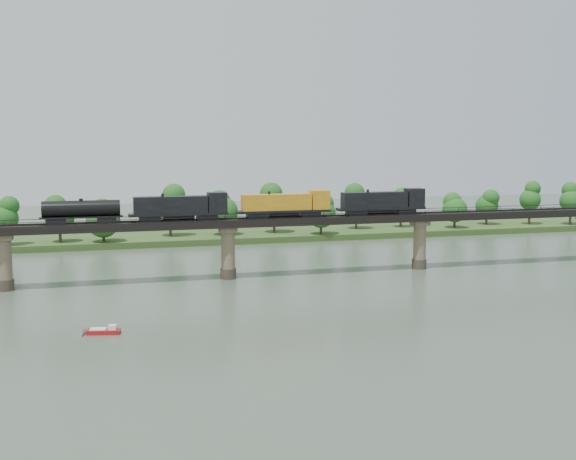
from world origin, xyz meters
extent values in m
plane|color=#39493A|center=(0.00, 0.00, 0.00)|extent=(400.00, 400.00, 0.00)
cube|color=#2D481C|center=(0.00, 85.00, 0.80)|extent=(300.00, 24.00, 1.60)
cylinder|color=#473A2D|center=(-40.00, 30.00, 1.00)|extent=(3.00, 3.00, 2.00)
cylinder|color=#847256|center=(-40.00, 30.00, 5.50)|extent=(2.60, 2.60, 9.00)
cube|color=#847256|center=(-40.00, 30.00, 9.50)|extent=(3.20, 3.20, 1.00)
cylinder|color=#473A2D|center=(0.00, 30.00, 1.00)|extent=(3.00, 3.00, 2.00)
cylinder|color=#847256|center=(0.00, 30.00, 5.50)|extent=(2.60, 2.60, 9.00)
cube|color=#847256|center=(0.00, 30.00, 9.50)|extent=(3.20, 3.20, 1.00)
cylinder|color=#473A2D|center=(40.00, 30.00, 1.00)|extent=(3.00, 3.00, 2.00)
cylinder|color=#847256|center=(40.00, 30.00, 5.50)|extent=(2.60, 2.60, 9.00)
cube|color=#847256|center=(40.00, 30.00, 9.50)|extent=(3.20, 3.20, 1.00)
cube|color=black|center=(0.00, 30.00, 10.75)|extent=(220.00, 5.00, 1.50)
cube|color=black|center=(0.00, 29.25, 11.58)|extent=(220.00, 0.12, 0.16)
cube|color=black|center=(0.00, 30.75, 11.58)|extent=(220.00, 0.12, 0.16)
cube|color=black|center=(0.00, 27.60, 12.20)|extent=(220.00, 0.10, 0.10)
cube|color=black|center=(0.00, 32.40, 12.20)|extent=(220.00, 0.10, 0.10)
cube|color=black|center=(0.00, 27.60, 11.85)|extent=(0.08, 0.08, 0.70)
cube|color=black|center=(0.00, 32.40, 11.85)|extent=(0.08, 0.08, 0.70)
cylinder|color=#382619|center=(-44.43, 76.31, 3.35)|extent=(0.70, 0.70, 3.51)
sphere|color=#154C16|center=(-44.43, 76.31, 8.03)|extent=(6.31, 6.31, 6.31)
sphere|color=#154C16|center=(-44.43, 76.31, 10.96)|extent=(4.73, 4.73, 4.73)
cylinder|color=#382619|center=(-32.24, 78.84, 3.27)|extent=(0.70, 0.70, 3.34)
sphere|color=#154C16|center=(-32.24, 78.84, 7.73)|extent=(7.18, 7.18, 7.18)
sphere|color=#154C16|center=(-32.24, 78.84, 10.52)|extent=(5.39, 5.39, 5.39)
cylinder|color=#382619|center=(-22.01, 76.15, 3.01)|extent=(0.70, 0.70, 2.83)
sphere|color=#154C16|center=(-22.01, 76.15, 6.78)|extent=(8.26, 8.26, 8.26)
sphere|color=#154C16|center=(-22.01, 76.15, 9.14)|extent=(6.19, 6.19, 6.19)
cylinder|color=#382619|center=(-5.04, 82.68, 3.58)|extent=(0.70, 0.70, 3.96)
sphere|color=#154C16|center=(-5.04, 82.68, 8.87)|extent=(8.07, 8.07, 8.07)
sphere|color=#154C16|center=(-5.04, 82.68, 12.17)|extent=(6.05, 6.05, 6.05)
cylinder|color=#382619|center=(8.52, 81.14, 3.23)|extent=(0.70, 0.70, 3.27)
sphere|color=#154C16|center=(8.52, 81.14, 7.59)|extent=(8.03, 8.03, 8.03)
sphere|color=#154C16|center=(8.52, 81.14, 10.31)|extent=(6.02, 6.02, 6.02)
cylinder|color=#382619|center=(22.65, 82.31, 3.56)|extent=(0.70, 0.70, 3.92)
sphere|color=#154C16|center=(22.65, 82.31, 8.79)|extent=(8.29, 8.29, 8.29)
sphere|color=#154C16|center=(22.65, 82.31, 12.05)|extent=(6.21, 6.21, 6.21)
cylinder|color=#382619|center=(33.59, 75.35, 3.11)|extent=(0.70, 0.70, 3.02)
sphere|color=#154C16|center=(33.59, 75.35, 7.15)|extent=(7.74, 7.74, 7.74)
sphere|color=#154C16|center=(33.59, 75.35, 9.67)|extent=(5.80, 5.80, 5.80)
cylinder|color=#382619|center=(46.81, 84.03, 3.50)|extent=(0.70, 0.70, 3.80)
sphere|color=#154C16|center=(46.81, 84.03, 8.56)|extent=(7.47, 7.47, 7.47)
sphere|color=#154C16|center=(46.81, 84.03, 11.73)|extent=(5.60, 5.60, 5.60)
cylinder|color=#382619|center=(60.48, 84.26, 3.29)|extent=(0.70, 0.70, 3.38)
sphere|color=#154C16|center=(60.48, 84.26, 7.80)|extent=(6.23, 6.23, 6.23)
sphere|color=#154C16|center=(60.48, 84.26, 10.62)|extent=(4.67, 4.67, 4.67)
cylinder|color=#382619|center=(74.35, 78.39, 2.99)|extent=(0.70, 0.70, 2.77)
sphere|color=#154C16|center=(74.35, 78.39, 6.68)|extent=(7.04, 7.04, 7.04)
sphere|color=#154C16|center=(74.35, 78.39, 8.99)|extent=(5.28, 5.28, 5.28)
cylinder|color=#382619|center=(87.62, 83.57, 3.07)|extent=(0.70, 0.70, 2.94)
sphere|color=#154C16|center=(87.62, 83.57, 7.00)|extent=(6.73, 6.73, 6.73)
sphere|color=#154C16|center=(87.62, 83.57, 9.45)|extent=(5.05, 5.05, 5.05)
cylinder|color=#382619|center=(99.73, 80.10, 3.57)|extent=(0.70, 0.70, 3.94)
sphere|color=#154C16|center=(99.73, 80.10, 8.83)|extent=(6.17, 6.17, 6.17)
sphere|color=#154C16|center=(99.73, 80.10, 12.11)|extent=(4.62, 4.62, 4.62)
cylinder|color=#382619|center=(110.76, 76.08, 3.49)|extent=(0.70, 0.70, 3.77)
sphere|color=#154C16|center=(110.76, 76.08, 8.52)|extent=(6.60, 6.60, 6.60)
sphere|color=#154C16|center=(110.76, 76.08, 11.66)|extent=(4.95, 4.95, 4.95)
cube|color=black|center=(36.64, 30.00, 12.03)|extent=(3.87, 2.32, 1.06)
cube|color=black|center=(26.01, 30.00, 12.03)|extent=(3.87, 2.32, 1.06)
cube|color=black|center=(31.32, 30.00, 12.71)|extent=(18.36, 2.90, 0.48)
cube|color=black|center=(29.87, 30.00, 14.50)|extent=(13.53, 2.61, 3.09)
cube|color=black|center=(38.57, 30.00, 14.79)|extent=(3.48, 2.90, 3.67)
cylinder|color=black|center=(31.32, 30.00, 12.18)|extent=(5.80, 1.35, 1.35)
cube|color=black|center=(16.34, 30.00, 12.03)|extent=(3.87, 2.32, 1.06)
cube|color=black|center=(5.72, 30.00, 12.03)|extent=(3.87, 2.32, 1.06)
cube|color=black|center=(11.03, 30.00, 12.71)|extent=(18.36, 2.90, 0.48)
cube|color=gold|center=(9.58, 30.00, 14.50)|extent=(13.53, 2.61, 3.09)
cube|color=gold|center=(18.28, 30.00, 14.79)|extent=(3.48, 2.90, 3.67)
cylinder|color=black|center=(11.03, 30.00, 12.18)|extent=(5.80, 1.35, 1.35)
cube|color=black|center=(-3.95, 30.00, 12.03)|extent=(3.87, 2.32, 1.06)
cube|color=black|center=(-14.58, 30.00, 12.03)|extent=(3.87, 2.32, 1.06)
cube|color=black|center=(-9.26, 30.00, 12.71)|extent=(18.36, 2.90, 0.48)
cube|color=black|center=(-10.71, 30.00, 14.50)|extent=(13.53, 2.61, 3.09)
cube|color=black|center=(-2.01, 30.00, 14.79)|extent=(3.48, 2.90, 3.67)
cylinder|color=black|center=(-9.26, 30.00, 12.18)|extent=(5.80, 1.35, 1.35)
cube|color=black|center=(-22.31, 30.00, 12.03)|extent=(3.38, 2.13, 1.06)
cube|color=black|center=(-31.00, 30.00, 12.03)|extent=(3.38, 2.13, 1.06)
cube|color=black|center=(-26.65, 30.00, 12.66)|extent=(14.49, 2.32, 0.29)
cylinder|color=black|center=(-26.65, 30.00, 14.21)|extent=(13.53, 2.90, 2.90)
cylinder|color=black|center=(-26.65, 30.00, 15.75)|extent=(0.68, 0.68, 0.48)
cube|color=#A71315|center=(-24.01, -4.25, 0.31)|extent=(4.70, 2.56, 0.62)
cube|color=white|center=(-24.70, -4.10, 0.67)|extent=(2.38, 1.78, 0.22)
cube|color=white|center=(-22.80, -4.53, 0.93)|extent=(1.28, 1.28, 0.62)
camera|label=1|loc=(-25.53, -103.98, 26.62)|focal=45.00mm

